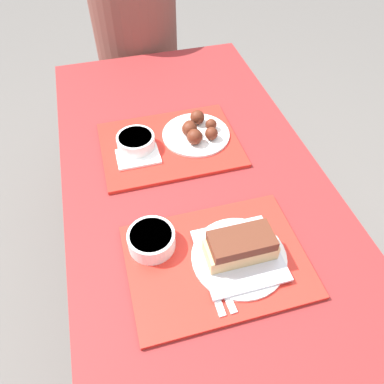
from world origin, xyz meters
TOP-DOWN VIEW (x-y plane):
  - ground_plane at (0.00, 0.00)m, footprint 12.00×12.00m
  - picnic_table at (0.00, 0.00)m, footprint 0.78×1.77m
  - picnic_bench_far at (0.00, 1.11)m, footprint 0.74×0.28m
  - tray_near at (-0.03, -0.18)m, footprint 0.44×0.33m
  - tray_far at (-0.04, 0.27)m, footprint 0.44×0.33m
  - bowl_coleslaw_near at (-0.17, -0.10)m, footprint 0.12×0.12m
  - brisket_sandwich_plate at (0.03, -0.19)m, footprint 0.24×0.24m
  - plastic_fork_near at (-0.06, -0.24)m, footprint 0.02×0.17m
  - plastic_knife_near at (-0.04, -0.24)m, footprint 0.03×0.17m
  - bowl_coleslaw_far at (-0.15, 0.28)m, footprint 0.12×0.12m
  - wings_plate_far at (0.06, 0.29)m, footprint 0.22×0.22m
  - napkin_far at (-0.15, 0.23)m, footprint 0.13×0.09m
  - person_seated_across at (-0.01, 1.11)m, footprint 0.39×0.39m

SIDE VIEW (x-z plane):
  - ground_plane at x=0.00m, z-range 0.00..0.00m
  - picnic_bench_far at x=0.00m, z-range 0.15..0.62m
  - picnic_table at x=0.00m, z-range 0.28..1.03m
  - tray_near at x=-0.03m, z-range 0.75..0.76m
  - tray_far at x=-0.04m, z-range 0.75..0.76m
  - plastic_fork_near at x=-0.06m, z-range 0.76..0.77m
  - plastic_knife_near at x=-0.04m, z-range 0.76..0.77m
  - person_seated_across at x=-0.01m, z-range 0.40..1.12m
  - napkin_far at x=-0.15m, z-range 0.76..0.77m
  - wings_plate_far at x=0.06m, z-range 0.75..0.81m
  - bowl_coleslaw_near at x=-0.17m, z-range 0.76..0.81m
  - bowl_coleslaw_far at x=-0.15m, z-range 0.76..0.81m
  - brisket_sandwich_plate at x=0.03m, z-range 0.75..0.83m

